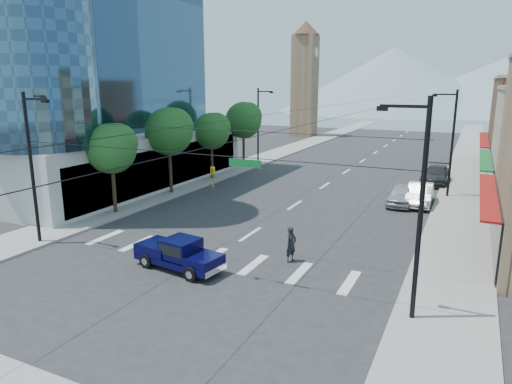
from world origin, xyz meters
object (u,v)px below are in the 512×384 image
(parked_car_far, at_px, (436,175))
(pedestrian, at_px, (291,244))
(parked_car_mid, at_px, (420,194))
(pickup_truck, at_px, (178,253))
(parked_car_near, at_px, (401,195))

(parked_car_far, bearing_deg, pedestrian, -100.48)
(parked_car_mid, distance_m, parked_car_far, 9.11)
(pedestrian, relative_size, parked_car_mid, 0.38)
(pickup_truck, xyz_separation_m, parked_car_near, (8.48, 18.50, -0.07))
(parked_car_near, xyz_separation_m, parked_car_mid, (1.33, 0.65, 0.05))
(pedestrian, distance_m, parked_car_far, 25.35)
(parked_car_far, bearing_deg, pickup_truck, -108.25)
(parked_car_near, bearing_deg, pedestrian, -104.10)
(parked_car_mid, height_order, parked_car_far, parked_car_mid)
(pedestrian, bearing_deg, parked_car_mid, 0.32)
(parked_car_near, height_order, parked_car_mid, parked_car_mid)
(pedestrian, bearing_deg, pickup_truck, 142.95)
(pedestrian, xyz_separation_m, parked_car_near, (3.57, 15.03, -0.17))
(parked_car_far, bearing_deg, parked_car_mid, -91.18)
(pickup_truck, relative_size, parked_car_far, 0.87)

